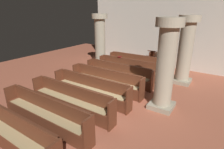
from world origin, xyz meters
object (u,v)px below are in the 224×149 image
Objects in this scene: pew_row_1 at (129,68)px; pew_row_2 at (118,73)px; pillar_aisle_side at (185,49)px; pillar_aisle_rear at (166,64)px; lectern at (151,60)px; pew_row_3 at (106,80)px; hymn_book at (120,57)px; pew_row_0 at (138,63)px; pew_row_6 at (45,112)px; pew_row_4 at (90,88)px; pillar_far_side at (100,39)px; pew_row_5 at (71,99)px; pew_row_7 at (10,131)px.

pew_row_2 is at bearing -90.00° from pew_row_1.
pew_row_2 is at bearing -145.55° from pillar_aisle_side.
pillar_aisle_rear reaches higher than lectern.
pillar_aisle_side is (2.63, 2.89, 1.19)m from pew_row_3.
lectern is 4.93× the size of hymn_book.
pew_row_0 is 3.25m from pew_row_3.
pew_row_6 is 1.11× the size of pillar_aisle_rear.
pew_row_4 is at bearing -78.55° from hymn_book.
pillar_far_side is (-2.58, 6.29, 1.19)m from pew_row_6.
hymn_book is at bearing -19.76° from pillar_far_side.
pew_row_3 is 1.11× the size of pillar_far_side.
pew_row_6 is at bearing -90.00° from pew_row_4.
lectern is (0.33, 2.44, -0.06)m from pew_row_1.
pew_row_5 is 6.79m from lectern.
pillar_aisle_rear reaches higher than pew_row_4.
pillar_aisle_rear is (2.63, -1.19, 1.19)m from pew_row_2.
pew_row_2 is 3.12m from pillar_aisle_rear.
pew_row_7 is (0.00, -4.34, 0.00)m from pew_row_3.
hymn_book is at bearing 164.82° from pew_row_1.
pew_row_4 is at bearing -93.31° from lectern.
pew_row_7 is at bearing -90.00° from pew_row_5.
pew_row_4 is 3.54m from hymn_book.
pew_row_5 is 1.11× the size of pillar_far_side.
pew_row_1 is 2.46m from lectern.
pillar_far_side is at bearing 109.30° from pew_row_7.
pew_row_0 is 1.00× the size of pew_row_1.
hymn_book is (-0.70, 3.44, 0.47)m from pew_row_4.
pew_row_2 is 1.00× the size of pew_row_4.
pew_row_6 is 6.90m from pillar_far_side.
pew_row_0 is at bearing 172.13° from pillar_aisle_side.
pew_row_4 is (0.00, -4.34, 0.00)m from pew_row_0.
pew_row_4 is at bearing -123.51° from pillar_aisle_side.
pew_row_3 is 1.00× the size of pew_row_5.
lectern is (-2.30, 1.72, -1.25)m from pillar_aisle_side.
pew_row_4 is 3.25m from pew_row_7.
lectern is at bearing 86.69° from pew_row_4.
pillar_aisle_side is at bearing -7.87° from pew_row_0.
pillar_aisle_side reaches higher than pew_row_7.
pew_row_7 is at bearing -90.00° from pew_row_6.
pew_row_1 is at bearing 90.00° from pew_row_7.
pew_row_3 is at bearing 177.73° from pillar_aisle_rear.
pew_row_1 is at bearing 90.00° from pew_row_5.
pew_row_3 is at bearing -90.00° from pew_row_2.
pillar_aisle_side is at bearing 62.51° from pew_row_5.
pew_row_6 is 16.46× the size of hymn_book.
pillar_far_side is 6.08m from pillar_aisle_rear.
pillar_aisle_side is (2.63, 5.06, 1.19)m from pew_row_5.
lectern reaches higher than pew_row_7.
pew_row_1 and pew_row_7 have the same top height.
pew_row_4 is at bearing -90.00° from pew_row_1.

